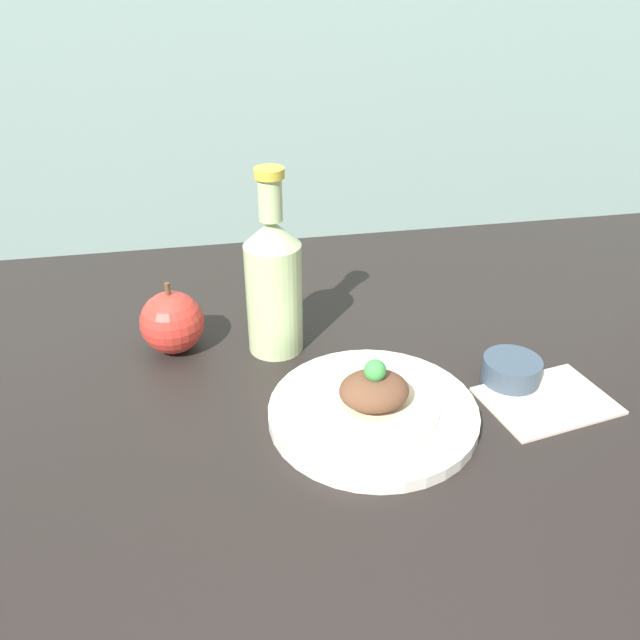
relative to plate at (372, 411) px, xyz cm
name	(u,v)px	position (x,y,z in cm)	size (l,w,h in cm)	color
ground_plane	(362,405)	(0.13, 5.03, -3.05)	(180.00, 110.00, 4.00)	black
wall_backsplash	(293,15)	(0.13, 58.53, 38.95)	(180.00, 3.00, 80.00)	#84A399
plate	(372,411)	(0.00, 0.00, 0.00)	(25.40, 25.40, 1.97)	silver
plated_food	(373,394)	(0.00, 0.00, 2.58)	(15.93, 15.93, 6.67)	beige
cider_bottle	(274,282)	(-9.35, 18.03, 9.41)	(7.74, 7.74, 26.14)	#B7D18E
apple	(172,322)	(-23.58, 20.14, 3.41)	(8.90, 8.90, 10.60)	red
napkin	(547,399)	(22.54, -1.13, -0.65)	(17.22, 13.63, 0.80)	beige
dipping_bowl	(511,371)	(19.80, 3.78, 0.71)	(7.55, 7.55, 3.51)	#384756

